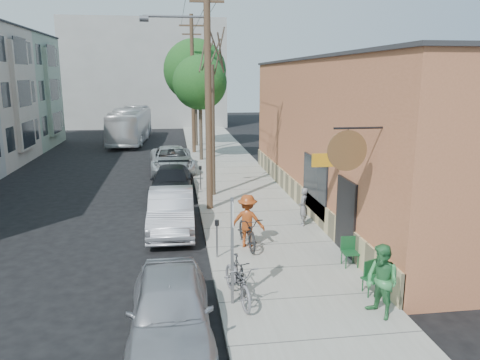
{
  "coord_description": "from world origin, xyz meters",
  "views": [
    {
      "loc": [
        1.01,
        -14.99,
        5.86
      ],
      "look_at": [
        3.71,
        4.25,
        1.5
      ],
      "focal_mm": 35.0,
      "sensor_mm": 36.0,
      "label": 1
    }
  ],
  "objects": [
    {
      "name": "patio_chair_b",
      "position": [
        6.11,
        -4.07,
        0.59
      ],
      "size": [
        0.66,
        0.66,
        0.88
      ],
      "primitive_type": null,
      "rotation": [
        0.0,
        0.0,
        0.41
      ],
      "color": "#134622",
      "rests_on": "sidewalk"
    },
    {
      "name": "parking_meter_near",
      "position": [
        2.25,
        -0.9,
        0.98
      ],
      "size": [
        0.14,
        0.14,
        1.24
      ],
      "color": "slate",
      "rests_on": "sidewalk"
    },
    {
      "name": "parked_bike_b",
      "position": [
        2.52,
        -3.91,
        0.69
      ],
      "size": [
        1.06,
        2.15,
        1.08
      ],
      "primitive_type": "imported",
      "rotation": [
        0.0,
        0.0,
        0.17
      ],
      "color": "slate",
      "rests_on": "sidewalk"
    },
    {
      "name": "patron_green",
      "position": [
        5.8,
        -5.22,
        1.06
      ],
      "size": [
        0.96,
        1.07,
        1.81
      ],
      "primitive_type": "imported",
      "rotation": [
        0.0,
        0.0,
        -1.2
      ],
      "color": "#348345",
      "rests_on": "sidewalk"
    },
    {
      "name": "bus",
      "position": [
        -2.84,
        27.46,
        1.54
      ],
      "size": [
        3.14,
        11.14,
        3.07
      ],
      "primitive_type": "imported",
      "rotation": [
        0.0,
        0.0,
        -0.05
      ],
      "color": "white",
      "rests_on": "ground"
    },
    {
      "name": "cyclist_bike",
      "position": [
        3.36,
        -0.07,
        0.7
      ],
      "size": [
        0.93,
        2.17,
        1.11
      ],
      "primitive_type": "imported",
      "rotation": [
        0.0,
        0.0,
        0.09
      ],
      "color": "black",
      "rests_on": "sidewalk"
    },
    {
      "name": "cafe_building",
      "position": [
        8.99,
        4.99,
        3.3
      ],
      "size": [
        6.6,
        20.2,
        6.61
      ],
      "color": "#B26642",
      "rests_on": "ground"
    },
    {
      "name": "sidewalk",
      "position": [
        4.25,
        11.0,
        0.07
      ],
      "size": [
        4.5,
        58.0,
        0.15
      ],
      "primitive_type": "cube",
      "color": "#9B9B90",
      "rests_on": "ground"
    },
    {
      "name": "parked_bike_a",
      "position": [
        2.62,
        -3.28,
        0.61
      ],
      "size": [
        0.6,
        1.57,
        0.92
      ],
      "primitive_type": "imported",
      "rotation": [
        0.0,
        0.0,
        0.11
      ],
      "color": "black",
      "rests_on": "sidewalk"
    },
    {
      "name": "car_0",
      "position": [
        0.8,
        -5.34,
        0.78
      ],
      "size": [
        1.87,
        4.57,
        1.55
      ],
      "primitive_type": "imported",
      "rotation": [
        0.0,
        0.0,
        0.01
      ],
      "color": "#A5A6AD",
      "rests_on": "ground"
    },
    {
      "name": "parking_meter_far",
      "position": [
        2.25,
        8.21,
        0.98
      ],
      "size": [
        0.14,
        0.14,
        1.24
      ],
      "color": "slate",
      "rests_on": "sidewalk"
    },
    {
      "name": "car_3",
      "position": [
        0.8,
        13.67,
        0.78
      ],
      "size": [
        2.85,
        5.71,
        1.55
      ],
      "primitive_type": "imported",
      "rotation": [
        0.0,
        0.0,
        0.05
      ],
      "color": "silver",
      "rests_on": "ground"
    },
    {
      "name": "tree_leafy_far",
      "position": [
        2.8,
        23.84,
        6.23
      ],
      "size": [
        5.05,
        5.05,
        8.61
      ],
      "color": "#44392C",
      "rests_on": "sidewalk"
    },
    {
      "name": "sign_post",
      "position": [
        2.35,
        -4.06,
        1.83
      ],
      "size": [
        0.07,
        0.45,
        2.8
      ],
      "color": "slate",
      "rests_on": "sidewalk"
    },
    {
      "name": "end_cap_building",
      "position": [
        -2.0,
        42.0,
        6.0
      ],
      "size": [
        18.0,
        8.0,
        12.0
      ],
      "primitive_type": "cube",
      "color": "#9C9C98",
      "rests_on": "ground"
    },
    {
      "name": "car_2",
      "position": [
        0.8,
        7.76,
        0.72
      ],
      "size": [
        2.26,
        5.04,
        1.43
      ],
      "primitive_type": "imported",
      "rotation": [
        0.0,
        0.0,
        -0.05
      ],
      "color": "black",
      "rests_on": "ground"
    },
    {
      "name": "ground",
      "position": [
        0.0,
        0.0,
        0.0
      ],
      "size": [
        120.0,
        120.0,
        0.0
      ],
      "primitive_type": "plane",
      "color": "black"
    },
    {
      "name": "patio_chair_a",
      "position": [
        6.2,
        -2.18,
        0.59
      ],
      "size": [
        0.52,
        0.52,
        0.88
      ],
      "primitive_type": null,
      "rotation": [
        0.0,
        0.0,
        -0.04
      ],
      "color": "#134622",
      "rests_on": "sidewalk"
    },
    {
      "name": "utility_pole_near",
      "position": [
        2.39,
        4.8,
        5.41
      ],
      "size": [
        3.57,
        0.28,
        10.0
      ],
      "color": "#503A28",
      "rests_on": "sidewalk"
    },
    {
      "name": "car_1",
      "position": [
        0.8,
        2.38,
        0.79
      ],
      "size": [
        1.75,
        4.84,
        1.59
      ],
      "primitive_type": "imported",
      "rotation": [
        0.0,
        0.0,
        -0.01
      ],
      "color": "#BBBBC3",
      "rests_on": "ground"
    },
    {
      "name": "patron_grey",
      "position": [
        5.85,
        1.9,
        0.89
      ],
      "size": [
        0.5,
        0.62,
        1.49
      ],
      "primitive_type": "imported",
      "rotation": [
        0.0,
        0.0,
        -1.87
      ],
      "color": "gray",
      "rests_on": "sidewalk"
    },
    {
      "name": "tree_leafy_mid",
      "position": [
        2.8,
        17.03,
        5.37
      ],
      "size": [
        3.64,
        3.64,
        7.05
      ],
      "color": "#44392C",
      "rests_on": "sidewalk"
    },
    {
      "name": "cyclist",
      "position": [
        3.36,
        -0.07,
        1.06
      ],
      "size": [
        1.33,
        1.02,
        1.81
      ],
      "primitive_type": "imported",
      "rotation": [
        0.0,
        0.0,
        2.81
      ],
      "color": "#923B15",
      "rests_on": "sidewalk"
    },
    {
      "name": "utility_pole_far",
      "position": [
        2.45,
        20.35,
        5.34
      ],
      "size": [
        1.8,
        0.28,
        10.0
      ],
      "color": "#503A28",
      "rests_on": "sidewalk"
    },
    {
      "name": "tree_bare",
      "position": [
        2.8,
        7.18,
        3.25
      ],
      "size": [
        0.24,
        0.24,
        6.2
      ],
      "color": "#44392C",
      "rests_on": "sidewalk"
    }
  ]
}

